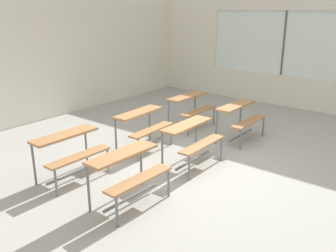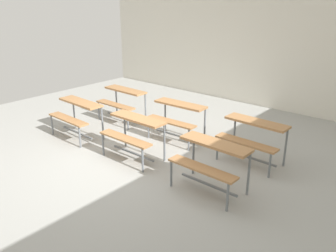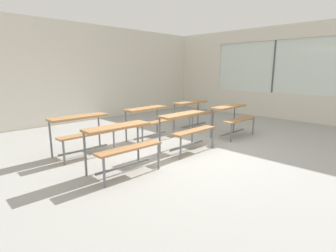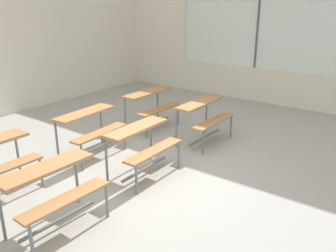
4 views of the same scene
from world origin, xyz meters
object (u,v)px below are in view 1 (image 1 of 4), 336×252
(desk_bench_r1c0, at_px, (70,146))
(desk_bench_r1c1, at_px, (143,121))
(desk_bench_r1c2, at_px, (191,104))
(desk_bench_r0c1, at_px, (192,135))
(desk_bench_r0c2, at_px, (240,114))
(desk_bench_r0c0, at_px, (128,167))

(desk_bench_r1c0, height_order, desk_bench_r1c1, same)
(desk_bench_r1c2, bearing_deg, desk_bench_r0c1, -143.37)
(desk_bench_r0c1, bearing_deg, desk_bench_r1c0, 142.96)
(desk_bench_r0c1, distance_m, desk_bench_r0c2, 1.65)
(desk_bench_r1c1, height_order, desk_bench_r1c2, same)
(desk_bench_r0c1, bearing_deg, desk_bench_r0c2, -1.93)
(desk_bench_r1c0, bearing_deg, desk_bench_r0c0, -88.42)
(desk_bench_r0c0, height_order, desk_bench_r0c1, same)
(desk_bench_r0c0, bearing_deg, desk_bench_r0c1, 3.63)
(desk_bench_r0c0, relative_size, desk_bench_r1c0, 1.01)
(desk_bench_r1c1, distance_m, desk_bench_r1c2, 1.64)
(desk_bench_r1c2, bearing_deg, desk_bench_r0c2, -89.96)
(desk_bench_r0c0, distance_m, desk_bench_r1c0, 1.26)
(desk_bench_r0c0, height_order, desk_bench_r1c2, same)
(desk_bench_r0c1, relative_size, desk_bench_r1c0, 1.00)
(desk_bench_r1c1, bearing_deg, desk_bench_r1c2, -1.43)
(desk_bench_r0c0, height_order, desk_bench_r1c1, same)
(desk_bench_r0c2, height_order, desk_bench_r1c1, same)
(desk_bench_r1c1, bearing_deg, desk_bench_r0c0, -146.01)
(desk_bench_r1c0, height_order, desk_bench_r1c2, same)
(desk_bench_r1c0, relative_size, desk_bench_r1c2, 0.99)
(desk_bench_r0c0, xyz_separation_m, desk_bench_r0c1, (1.60, 0.05, 0.00))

